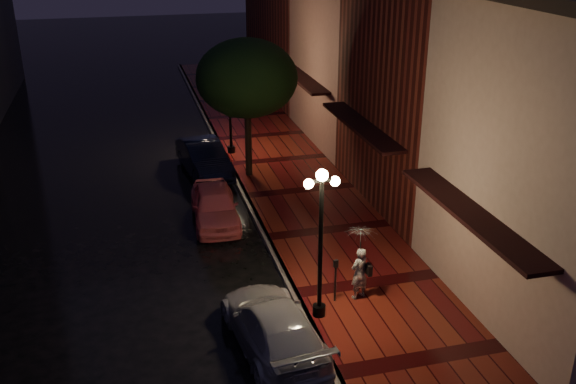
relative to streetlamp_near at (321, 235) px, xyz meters
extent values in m
plane|color=black|center=(-0.35, 5.00, -2.60)|extent=(120.00, 120.00, 0.00)
cube|color=#440C0D|center=(1.90, 5.00, -2.53)|extent=(4.50, 60.00, 0.15)
cube|color=#595451|center=(-0.35, 5.00, -2.53)|extent=(0.25, 60.00, 0.15)
cube|color=gray|center=(6.65, -1.00, 1.65)|extent=(5.00, 8.00, 8.50)
cube|color=#511914|center=(6.65, 7.00, 2.90)|extent=(5.00, 8.00, 11.00)
cube|color=#8C5951|center=(6.65, 15.00, 1.90)|extent=(5.00, 8.00, 9.00)
cube|color=#511914|center=(6.65, 25.00, 2.40)|extent=(5.00, 12.00, 10.00)
cylinder|color=black|center=(0.00, 0.00, -0.45)|extent=(0.12, 0.12, 4.00)
cylinder|color=black|center=(0.00, 0.00, -2.30)|extent=(0.36, 0.36, 0.30)
cube|color=black|center=(0.00, 0.00, 1.55)|extent=(0.70, 0.08, 0.08)
sphere|color=#F6D793|center=(0.00, 0.00, 1.70)|extent=(0.32, 0.32, 0.32)
sphere|color=#F6D793|center=(-0.35, 0.00, 1.50)|extent=(0.26, 0.26, 0.26)
sphere|color=#F6D793|center=(0.35, 0.00, 1.50)|extent=(0.26, 0.26, 0.26)
cylinder|color=black|center=(0.00, 14.00, -0.45)|extent=(0.12, 0.12, 4.00)
cylinder|color=black|center=(0.00, 14.00, -2.30)|extent=(0.36, 0.36, 0.30)
cube|color=black|center=(0.00, 14.00, 1.55)|extent=(0.70, 0.08, 0.08)
sphere|color=#F6D793|center=(0.00, 14.00, 1.70)|extent=(0.32, 0.32, 0.32)
sphere|color=#F6D793|center=(-0.35, 14.00, 1.50)|extent=(0.26, 0.26, 0.26)
sphere|color=#F6D793|center=(0.35, 14.00, 1.50)|extent=(0.26, 0.26, 0.26)
cylinder|color=black|center=(0.25, 11.00, -0.85)|extent=(0.28, 0.28, 3.20)
ellipsoid|color=black|center=(0.25, 11.00, 1.75)|extent=(4.16, 4.16, 3.20)
sphere|color=black|center=(0.95, 11.60, 1.15)|extent=(1.80, 1.80, 1.80)
sphere|color=black|center=(-0.35, 10.30, 1.25)|extent=(1.80, 1.80, 1.80)
imported|color=#DD5B62|center=(-1.84, 6.93, -1.92)|extent=(1.82, 4.08, 1.36)
imported|color=black|center=(-1.54, 11.97, -1.87)|extent=(2.13, 4.59, 1.46)
imported|color=#A9A8B0|center=(-1.52, -0.97, -1.93)|extent=(2.35, 4.80, 1.34)
imported|color=white|center=(1.36, 0.58, -1.66)|extent=(0.68, 0.57, 1.59)
imported|color=silver|center=(1.36, 0.58, -0.65)|extent=(0.92, 0.94, 0.85)
cylinder|color=black|center=(1.36, 0.58, -1.28)|extent=(0.02, 0.02, 1.27)
cube|color=black|center=(1.63, 0.53, -1.55)|extent=(0.13, 0.30, 0.32)
cylinder|color=black|center=(0.65, 0.57, -1.90)|extent=(0.06, 0.06, 1.10)
cube|color=black|center=(0.65, 0.57, -1.24)|extent=(0.14, 0.12, 0.22)
camera|label=1|loc=(-4.62, -14.33, 7.58)|focal=40.00mm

